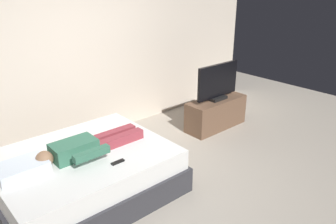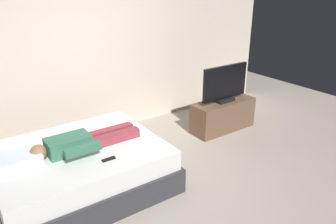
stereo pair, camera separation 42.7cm
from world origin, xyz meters
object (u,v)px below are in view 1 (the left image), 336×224
(pillow, at_px, (22,169))
(bed, at_px, (84,174))
(remote, at_px, (118,162))
(tv, at_px, (218,83))
(tv_stand, at_px, (216,113))
(person, at_px, (86,147))

(pillow, bearing_deg, bed, 0.00)
(remote, height_order, tv, tv)
(tv_stand, bearing_deg, person, -173.56)
(pillow, relative_size, person, 0.38)
(bed, height_order, remote, remote)
(person, height_order, tv_stand, person)
(bed, height_order, person, person)
(pillow, height_order, tv_stand, pillow)
(tv, bearing_deg, pillow, -175.67)
(bed, distance_m, tv_stand, 2.57)
(person, bearing_deg, pillow, 176.48)
(pillow, xyz_separation_m, tv_stand, (3.21, 0.24, -0.35))
(person, bearing_deg, tv, 6.44)
(pillow, xyz_separation_m, person, (0.68, -0.04, 0.02))
(bed, distance_m, remote, 0.56)
(bed, bearing_deg, tv_stand, 5.44)
(pillow, distance_m, tv, 3.23)
(remote, bearing_deg, tv, 16.19)
(pillow, relative_size, remote, 3.20)
(pillow, bearing_deg, tv, 4.33)
(bed, xyz_separation_m, tv_stand, (2.56, 0.24, -0.01))
(pillow, bearing_deg, tv_stand, 4.33)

